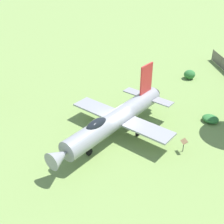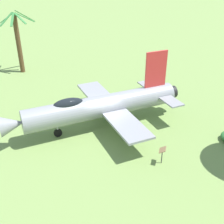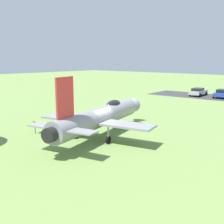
% 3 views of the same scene
% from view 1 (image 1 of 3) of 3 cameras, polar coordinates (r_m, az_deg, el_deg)
% --- Properties ---
extents(ground_plane, '(200.00, 200.00, 0.00)m').
position_cam_1_polar(ground_plane, '(24.61, 0.90, -4.82)').
color(ground_plane, '#75934C').
extents(display_jet, '(13.55, 10.10, 5.34)m').
position_cam_1_polar(display_jet, '(23.39, 0.39, -1.67)').
color(display_jet, gray).
rests_on(display_jet, ground_plane).
extents(shrub_near_fence, '(1.42, 1.58, 0.61)m').
position_cam_1_polar(shrub_near_fence, '(27.96, 19.70, -1.34)').
color(shrub_near_fence, '#2D7033').
rests_on(shrub_near_fence, ground_plane).
extents(shrub_by_tree, '(1.46, 1.38, 1.13)m').
position_cam_1_polar(shrub_by_tree, '(36.70, 15.75, 7.48)').
color(shrub_by_tree, '#2D7033').
rests_on(shrub_by_tree, ground_plane).
extents(info_plaque, '(0.62, 0.71, 1.14)m').
position_cam_1_polar(info_plaque, '(23.01, 14.67, -6.21)').
color(info_plaque, '#333333').
rests_on(info_plaque, ground_plane).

